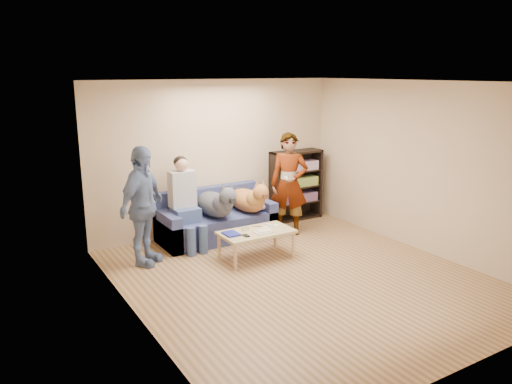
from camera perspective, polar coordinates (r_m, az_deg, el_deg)
ground at (r=6.89m, az=5.25°, el=-9.75°), size 5.00×5.00×0.00m
ceiling at (r=6.32m, az=5.78°, el=12.41°), size 5.00×5.00×0.00m
wall_back at (r=8.58m, az=-4.51°, el=4.04°), size 4.50×0.00×4.50m
wall_front at (r=4.79m, az=23.66°, el=-4.92°), size 4.50×0.00×4.50m
wall_left at (r=5.48m, az=-13.76°, el=-1.88°), size 0.00×5.00×5.00m
wall_right at (r=8.01m, az=18.56°, el=2.67°), size 0.00×5.00×5.00m
blanket at (r=8.51m, az=0.46°, el=-1.51°), size 0.42×0.35×0.14m
person_standing_right at (r=8.45m, az=3.79°, el=0.92°), size 0.75×0.72×1.74m
person_standing_left at (r=7.25m, az=-12.85°, el=-1.60°), size 1.05×0.98×1.73m
held_controller at (r=8.14m, az=3.46°, el=1.60°), size 0.08×0.12×0.03m
notebook_blue at (r=7.26m, az=-2.86°, el=-4.79°), size 0.20×0.26×0.03m
papers at (r=7.36m, az=0.80°, el=-4.57°), size 0.26×0.20×0.02m
magazine at (r=7.38m, az=0.91°, el=-4.40°), size 0.22×0.17×0.01m
camera_silver at (r=7.45m, az=-1.22°, el=-4.20°), size 0.11×0.06×0.05m
controller_a at (r=7.63m, az=1.47°, el=-3.84°), size 0.04×0.13×0.03m
controller_b at (r=7.61m, az=2.30°, el=-3.90°), size 0.09×0.06×0.03m
headphone_cup_a at (r=7.50m, az=1.45°, el=-4.20°), size 0.07×0.07×0.02m
headphone_cup_b at (r=7.56m, az=1.12°, el=-4.05°), size 0.07×0.07×0.02m
pen_orange at (r=7.27m, az=0.58°, el=-4.82°), size 0.13×0.06×0.01m
pen_black at (r=7.62m, az=0.13°, el=-3.95°), size 0.13×0.08×0.01m
wallet at (r=7.19m, az=-1.16°, el=-5.01°), size 0.07×0.12×0.02m
sofa at (r=8.35m, az=-4.66°, el=-3.42°), size 1.90×0.85×0.82m
person_seated at (r=7.87m, az=-8.12°, el=-0.86°), size 0.40×0.73×1.47m
dog_gray at (r=8.06m, az=-4.53°, el=-1.29°), size 0.44×1.27×0.64m
dog_tan at (r=8.33m, az=-0.76°, el=-0.83°), size 0.43×1.17×0.62m
coffee_table at (r=7.43m, az=0.06°, el=-4.83°), size 1.10×0.60×0.42m
bookshelf at (r=9.35m, az=4.54°, el=0.96°), size 1.00×0.34×1.30m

